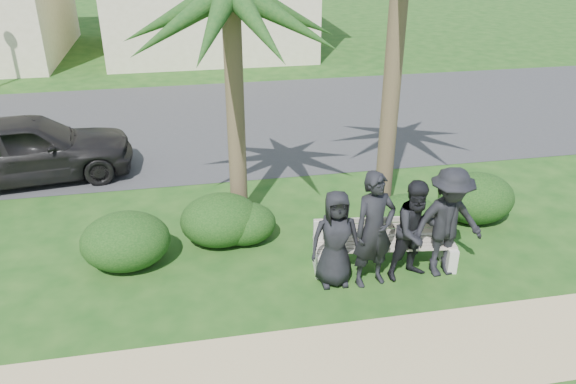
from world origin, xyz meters
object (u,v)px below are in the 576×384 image
man_a (336,239)px  man_c (416,231)px  park_bench (384,248)px  man_d (448,223)px  man_b (374,230)px  car_a (28,148)px

man_a → man_c: bearing=-0.9°
park_bench → man_d: size_ratio=1.27×
man_a → man_b: (0.57, -0.11, 0.16)m
car_a → man_b: bearing=-137.0°
man_b → park_bench: bearing=36.0°
man_a → car_a: bearing=139.9°
man_a → man_b: bearing=-8.6°
man_c → car_a: man_c is taller
man_c → man_d: bearing=-14.1°
man_a → man_d: 1.79m
man_b → man_d: 1.21m
park_bench → man_b: bearing=-124.7°
man_b → car_a: 7.90m
man_a → man_b: man_b is taller
park_bench → car_a: car_a is taller
man_a → man_b: size_ratio=0.84×
park_bench → man_c: (0.37, -0.33, 0.47)m
man_a → man_d: (1.78, -0.08, 0.13)m
man_c → man_d: size_ratio=0.90×
park_bench → man_c: size_ratio=1.41×
man_c → park_bench: bearing=125.2°
car_a → man_a: bearing=-139.2°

